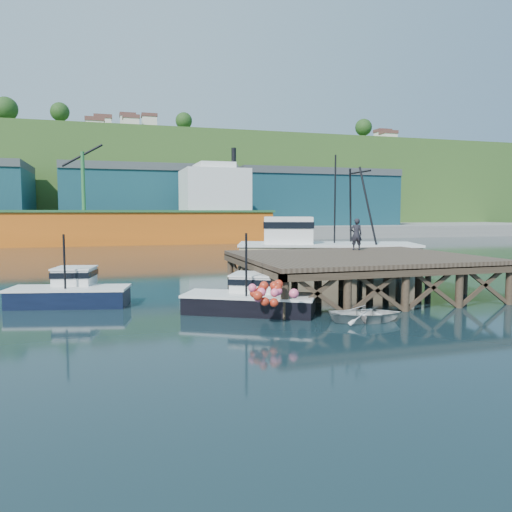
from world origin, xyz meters
name	(u,v)px	position (x,y,z in m)	size (l,w,h in m)	color
ground	(257,300)	(0.00, 0.00, 0.00)	(300.00, 300.00, 0.00)	black
wharf	(357,259)	(5.50, -0.19, 1.94)	(12.00, 10.00, 2.62)	brown
far_quay	(147,230)	(0.00, 70.00, 1.00)	(160.00, 40.00, 2.00)	gray
warehouse_mid	(148,200)	(0.00, 65.00, 6.50)	(28.00, 16.00, 9.00)	#184650
warehouse_right	(308,201)	(30.00, 65.00, 6.50)	(30.00, 16.00, 9.00)	#184650
cargo_ship	(96,220)	(-8.46, 48.00, 3.31)	(55.50, 10.00, 13.75)	orange
hillside	(136,184)	(0.00, 100.00, 11.00)	(220.00, 50.00, 22.00)	#2D511E
boat_navy	(71,291)	(-8.87, 1.13, 0.68)	(5.74, 3.60, 3.40)	black
boat_black	(251,298)	(-1.16, -2.92, 0.65)	(6.01, 5.13, 3.53)	black
trawler	(324,249)	(7.74, 8.99, 1.74)	(13.42, 8.32, 8.46)	tan
dinghy	(366,314)	(2.78, -6.09, 0.30)	(2.08, 2.92, 0.60)	silver
dockworker	(356,234)	(7.18, 3.08, 3.08)	(0.69, 0.45, 1.90)	black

